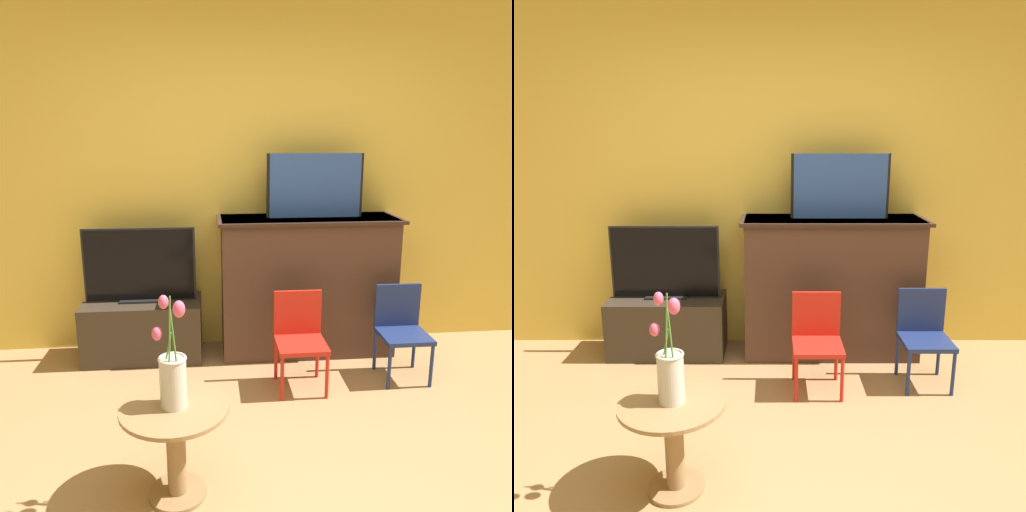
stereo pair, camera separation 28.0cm
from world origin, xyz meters
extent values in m
cube|color=#EAC651|center=(0.00, 2.13, 1.35)|extent=(8.00, 0.06, 2.70)
cube|color=#4C3328|center=(0.40, 1.88, 0.53)|extent=(1.31, 0.43, 1.06)
cube|color=#35231C|center=(0.40, 1.87, 1.05)|extent=(1.37, 0.47, 0.02)
cube|color=black|center=(0.45, 1.89, 1.30)|extent=(0.72, 0.02, 0.47)
cube|color=#2D51A8|center=(0.45, 1.88, 1.30)|extent=(0.68, 0.02, 0.47)
cube|color=#382D23|center=(-0.85, 1.87, 0.22)|extent=(0.88, 0.42, 0.45)
cube|color=black|center=(-0.85, 1.87, 0.46)|extent=(0.32, 0.12, 0.02)
cube|color=black|center=(-0.85, 1.88, 0.73)|extent=(0.82, 0.02, 0.56)
cube|color=black|center=(-0.85, 1.87, 0.73)|extent=(0.79, 0.02, 0.53)
cylinder|color=red|center=(0.10, 1.12, 0.15)|extent=(0.02, 0.02, 0.30)
cylinder|color=red|center=(0.40, 1.12, 0.15)|extent=(0.02, 0.02, 0.30)
cylinder|color=red|center=(0.10, 1.42, 0.15)|extent=(0.02, 0.02, 0.30)
cylinder|color=red|center=(0.40, 1.42, 0.15)|extent=(0.02, 0.02, 0.30)
cube|color=red|center=(0.25, 1.27, 0.32)|extent=(0.33, 0.33, 0.03)
cube|color=red|center=(0.25, 1.42, 0.49)|extent=(0.33, 0.02, 0.31)
cylinder|color=navy|center=(0.84, 1.20, 0.15)|extent=(0.02, 0.02, 0.30)
cylinder|color=navy|center=(1.13, 1.20, 0.15)|extent=(0.02, 0.02, 0.30)
cylinder|color=navy|center=(0.84, 1.49, 0.15)|extent=(0.02, 0.02, 0.30)
cylinder|color=navy|center=(1.13, 1.49, 0.15)|extent=(0.02, 0.02, 0.30)
cube|color=navy|center=(0.98, 1.35, 0.32)|extent=(0.33, 0.33, 0.03)
cube|color=navy|center=(0.98, 1.50, 0.49)|extent=(0.33, 0.02, 0.31)
cylinder|color=#99754C|center=(-0.52, 0.32, 0.01)|extent=(0.28, 0.28, 0.02)
cylinder|color=#99754C|center=(-0.52, 0.32, 0.22)|extent=(0.09, 0.09, 0.45)
cylinder|color=#99754C|center=(-0.52, 0.32, 0.46)|extent=(0.50, 0.50, 0.02)
cylinder|color=beige|center=(-0.52, 0.32, 0.59)|extent=(0.12, 0.12, 0.23)
torus|color=beige|center=(-0.52, 0.32, 0.70)|extent=(0.13, 0.13, 0.01)
cylinder|color=#477A2D|center=(-0.50, 0.30, 0.79)|extent=(0.04, 0.05, 0.34)
ellipsoid|color=#E0517A|center=(-0.47, 0.26, 0.96)|extent=(0.05, 0.05, 0.07)
cylinder|color=#477A2D|center=(-0.52, 0.30, 0.81)|extent=(0.02, 0.06, 0.37)
ellipsoid|color=#E0517A|center=(-0.54, 0.25, 0.99)|extent=(0.04, 0.04, 0.06)
cylinder|color=#477A2D|center=(-0.54, 0.32, 0.72)|extent=(0.05, 0.01, 0.21)
ellipsoid|color=#E0517A|center=(-0.58, 0.32, 0.82)|extent=(0.04, 0.04, 0.06)
camera|label=1|loc=(-0.34, -1.74, 1.68)|focal=35.00mm
camera|label=2|loc=(-0.06, -1.76, 1.68)|focal=35.00mm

